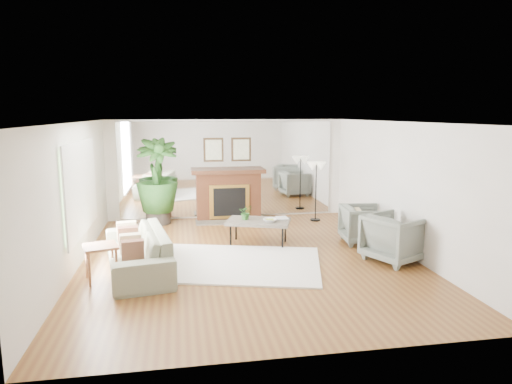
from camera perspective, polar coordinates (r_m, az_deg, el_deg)
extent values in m
plane|color=brown|center=(8.53, -0.96, -8.32)|extent=(7.00, 7.00, 0.00)
cube|color=white|center=(8.32, -21.78, -0.62)|extent=(0.02, 7.00, 2.50)
cube|color=white|center=(9.16, 17.83, 0.52)|extent=(0.02, 7.00, 2.50)
cube|color=white|center=(11.65, -3.60, 2.88)|extent=(6.00, 0.02, 2.50)
cube|color=silver|center=(11.63, -3.59, 2.87)|extent=(5.40, 0.04, 2.40)
cube|color=#B2E09E|center=(8.69, -21.09, 0.51)|extent=(0.04, 2.40, 1.50)
cube|color=brown|center=(11.54, -3.45, -0.45)|extent=(1.60, 0.40, 1.20)
cube|color=gold|center=(11.36, -3.33, -1.23)|extent=(1.00, 0.04, 0.85)
cube|color=black|center=(11.34, -3.32, -1.25)|extent=(0.80, 0.04, 0.70)
cube|color=#6C6355|center=(11.32, -3.23, -3.67)|extent=(1.70, 0.55, 0.03)
cube|color=#4C2818|center=(11.43, -3.47, 2.59)|extent=(1.85, 0.46, 0.10)
cube|color=#322313|center=(11.51, -5.33, 5.27)|extent=(0.50, 0.04, 0.60)
cube|color=#322313|center=(11.59, -1.87, 5.34)|extent=(0.50, 0.04, 0.60)
cube|color=silver|center=(8.23, -2.56, -8.92)|extent=(3.41, 2.81, 0.03)
cube|color=#6C6355|center=(9.32, 0.31, -3.72)|extent=(1.43, 1.11, 0.06)
cylinder|color=black|center=(9.23, -3.19, -5.49)|extent=(0.04, 0.04, 0.44)
cylinder|color=black|center=(9.06, 3.34, -5.78)|extent=(0.04, 0.04, 0.44)
cylinder|color=black|center=(9.73, -2.51, -4.69)|extent=(0.04, 0.04, 0.44)
cylinder|color=black|center=(9.57, 3.68, -4.94)|extent=(0.04, 0.04, 0.44)
imported|color=gray|center=(8.07, -14.62, -7.12)|extent=(1.34, 2.53, 0.70)
imported|color=slate|center=(9.70, 13.28, -3.94)|extent=(0.94, 0.92, 0.78)
imported|color=slate|center=(8.66, 16.99, -5.50)|extent=(1.25, 1.24, 0.87)
cube|color=#9A623D|center=(7.72, -18.88, -6.46)|extent=(0.63, 0.63, 0.04)
cylinder|color=#9A623D|center=(7.59, -20.11, -9.08)|extent=(0.04, 0.04, 0.55)
cylinder|color=#9A623D|center=(7.64, -17.02, -8.79)|extent=(0.04, 0.04, 0.55)
cylinder|color=#9A623D|center=(7.98, -20.42, -8.18)|extent=(0.04, 0.04, 0.55)
cylinder|color=#9A623D|center=(8.02, -17.49, -7.91)|extent=(0.04, 0.04, 0.55)
cylinder|color=#29241E|center=(11.36, -12.11, -2.81)|extent=(0.60, 0.60, 0.43)
imported|color=#2D5A21|center=(11.19, -12.29, 2.04)|extent=(1.10, 1.10, 1.77)
cylinder|color=black|center=(11.54, 7.41, -3.47)|extent=(0.25, 0.25, 0.04)
cylinder|color=black|center=(11.41, 7.49, -0.08)|extent=(0.03, 0.03, 1.42)
cone|color=beige|center=(11.28, 7.05, 3.24)|extent=(0.27, 0.27, 0.20)
cone|color=beige|center=(11.34, 8.08, 3.26)|extent=(0.27, 0.27, 0.20)
imported|color=#2D5A21|center=(9.33, -1.26, -2.54)|extent=(0.32, 0.29, 0.31)
imported|color=#9A623D|center=(9.16, 1.75, -3.55)|extent=(0.35, 0.35, 0.07)
imported|color=#9A623D|center=(9.43, 2.60, -3.30)|extent=(0.23, 0.31, 0.02)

